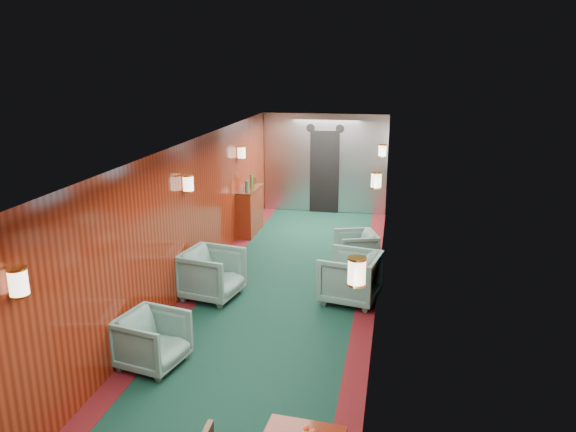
{
  "coord_description": "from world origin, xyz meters",
  "views": [
    {
      "loc": [
        1.7,
        -7.4,
        3.62
      ],
      "look_at": [
        0.0,
        1.26,
        1.15
      ],
      "focal_mm": 35.0,
      "sensor_mm": 36.0,
      "label": 1
    }
  ],
  "objects_px": {
    "armchair_left_near": "(153,340)",
    "armchair_left_far": "(212,274)",
    "credenza": "(250,210)",
    "armchair_right_far": "(356,249)",
    "armchair_right_near": "(350,277)"
  },
  "relations": [
    {
      "from": "armchair_left_near",
      "to": "armchair_right_near",
      "type": "distance_m",
      "value": 3.23
    },
    {
      "from": "credenza",
      "to": "armchair_left_near",
      "type": "relative_size",
      "value": 1.72
    },
    {
      "from": "credenza",
      "to": "armchair_right_far",
      "type": "height_order",
      "value": "credenza"
    },
    {
      "from": "credenza",
      "to": "armchair_left_near",
      "type": "xyz_separation_m",
      "value": [
        0.24,
        -5.53,
        -0.17
      ]
    },
    {
      "from": "armchair_right_far",
      "to": "armchair_left_far",
      "type": "bearing_deg",
      "value": -67.19
    },
    {
      "from": "armchair_left_near",
      "to": "armchair_left_far",
      "type": "bearing_deg",
      "value": 10.53
    },
    {
      "from": "credenza",
      "to": "armchair_left_far",
      "type": "xyz_separation_m",
      "value": [
        0.3,
        -3.43,
        -0.12
      ]
    },
    {
      "from": "armchair_left_near",
      "to": "armchair_left_far",
      "type": "relative_size",
      "value": 0.86
    },
    {
      "from": "armchair_right_near",
      "to": "credenza",
      "type": "bearing_deg",
      "value": -131.24
    },
    {
      "from": "armchair_left_near",
      "to": "credenza",
      "type": "bearing_deg",
      "value": 14.49
    },
    {
      "from": "credenza",
      "to": "armchair_right_near",
      "type": "height_order",
      "value": "credenza"
    },
    {
      "from": "armchair_left_far",
      "to": "armchair_right_far",
      "type": "bearing_deg",
      "value": -37.92
    },
    {
      "from": "credenza",
      "to": "armchair_left_near",
      "type": "height_order",
      "value": "credenza"
    },
    {
      "from": "armchair_left_near",
      "to": "armchair_right_near",
      "type": "xyz_separation_m",
      "value": [
        2.18,
        2.38,
        0.06
      ]
    },
    {
      "from": "armchair_left_far",
      "to": "credenza",
      "type": "bearing_deg",
      "value": 15.54
    }
  ]
}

